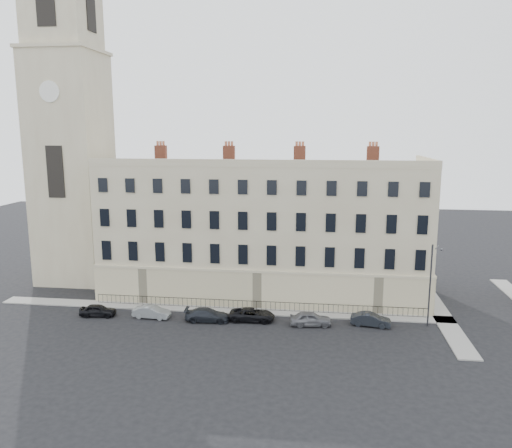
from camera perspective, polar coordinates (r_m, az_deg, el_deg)
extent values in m
plane|color=black|center=(47.95, 6.51, -12.35)|extent=(160.00, 160.00, 0.00)
cube|color=tan|center=(57.63, 0.89, -0.56)|extent=(36.00, 12.00, 15.00)
cube|color=beige|center=(53.18, 0.13, -7.64)|extent=(36.10, 0.18, 4.00)
cube|color=beige|center=(59.75, 18.48, -6.14)|extent=(0.18, 12.10, 4.00)
cube|color=tan|center=(50.84, 0.17, 6.94)|extent=(36.00, 0.35, 0.80)
cube|color=tan|center=(57.44, 19.03, 6.79)|extent=(0.35, 12.00, 0.80)
cube|color=brown|center=(59.18, -10.82, 7.85)|extent=(1.30, 0.70, 2.00)
cube|color=brown|center=(57.20, -3.10, 7.93)|extent=(1.30, 0.70, 2.00)
cube|color=brown|center=(56.30, 5.01, 7.86)|extent=(1.30, 0.70, 2.00)
cube|color=brown|center=(56.53, 13.21, 7.64)|extent=(1.30, 0.70, 2.00)
cube|color=tan|center=(65.80, -20.24, 5.90)|extent=(8.00, 8.00, 28.00)
cube|color=tan|center=(67.20, -21.35, 22.24)|extent=(7.04, 7.04, 10.00)
cylinder|color=white|center=(62.23, -22.54, 13.82)|extent=(2.40, 0.14, 2.40)
cube|color=gray|center=(53.59, -4.31, -9.72)|extent=(48.00, 2.00, 0.12)
cube|color=gray|center=(56.81, 20.05, -9.16)|extent=(2.00, 24.00, 0.12)
cube|color=black|center=(53.00, 0.06, -8.82)|extent=(35.00, 0.04, 0.04)
cube|color=black|center=(53.31, 0.06, -9.73)|extent=(35.00, 0.04, 0.04)
imported|color=black|center=(54.09, -17.61, -9.38)|extent=(3.76, 1.82, 1.24)
imported|color=gray|center=(52.24, -11.84, -9.81)|extent=(3.86, 1.55, 1.25)
imported|color=#1F232A|center=(50.56, -5.58, -10.30)|extent=(4.55, 2.07, 1.29)
imported|color=black|center=(50.47, -0.44, -10.32)|extent=(4.55, 2.17, 1.25)
imported|color=slate|center=(49.54, 6.26, -10.71)|extent=(4.22, 2.14, 1.38)
imported|color=black|center=(50.44, 12.98, -10.60)|extent=(3.99, 1.88, 1.26)
cylinder|color=#333338|center=(50.79, 19.26, -6.70)|extent=(0.16, 0.16, 8.12)
cylinder|color=#333338|center=(49.23, 19.99, -2.52)|extent=(0.66, 1.45, 0.10)
cube|color=#333338|center=(48.67, 20.46, -2.75)|extent=(0.36, 0.54, 0.12)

